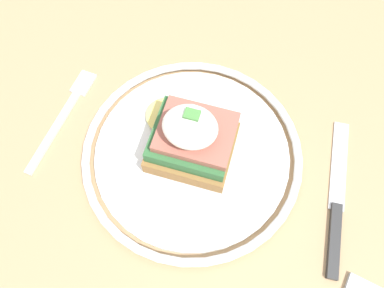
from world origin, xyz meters
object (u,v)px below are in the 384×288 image
at_px(sandwich, 192,138).
at_px(fork, 64,114).
at_px(knife, 336,206).
at_px(plate, 192,153).

height_order(sandwich, fork, sandwich).
xyz_separation_m(fork, knife, (0.35, -0.02, 0.00)).
bearing_deg(knife, plate, 175.24).
xyz_separation_m(plate, fork, (-0.18, 0.01, -0.01)).
height_order(plate, fork, plate).
bearing_deg(sandwich, plate, -66.99).
relative_size(plate, fork, 1.68).
xyz_separation_m(plate, knife, (0.18, -0.01, -0.01)).
relative_size(plate, sandwich, 2.27).
xyz_separation_m(plate, sandwich, (-0.00, 0.00, 0.04)).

